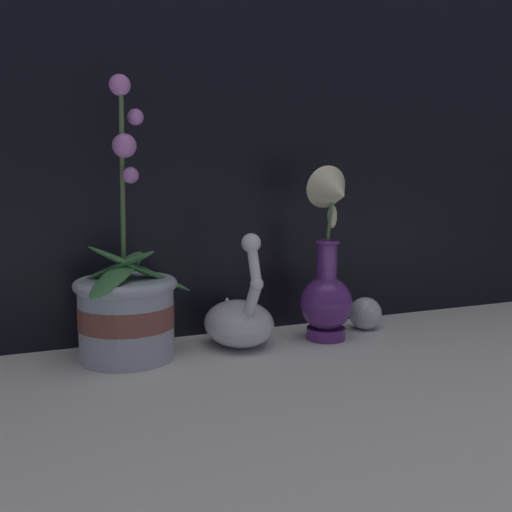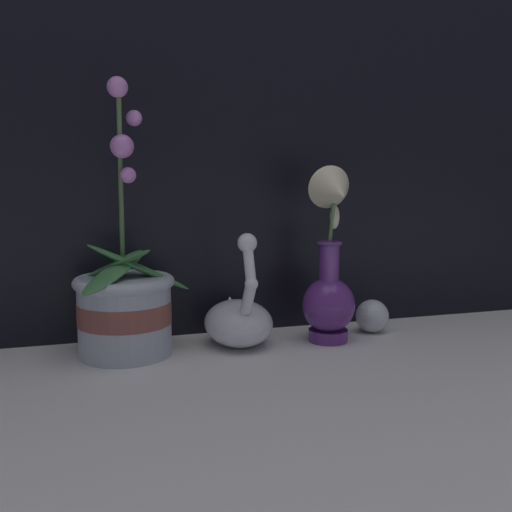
% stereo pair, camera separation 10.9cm
% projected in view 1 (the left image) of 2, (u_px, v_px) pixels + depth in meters
% --- Properties ---
extents(ground_plane, '(2.80, 2.80, 0.00)m').
position_uv_depth(ground_plane, '(268.00, 361.00, 1.01)').
color(ground_plane, silver).
extents(window_backdrop, '(2.80, 0.03, 1.20)m').
position_uv_depth(window_backdrop, '(223.00, 21.00, 1.13)').
color(window_backdrop, black).
rests_on(window_backdrop, ground_plane).
extents(orchid_potted_plant, '(0.22, 0.21, 0.47)m').
position_uv_depth(orchid_potted_plant, '(126.00, 307.00, 1.01)').
color(orchid_potted_plant, '#B2BCCC').
rests_on(orchid_potted_plant, ground_plane).
extents(swan_figurine, '(0.12, 0.19, 0.21)m').
position_uv_depth(swan_figurine, '(238.00, 319.00, 1.10)').
color(swan_figurine, white).
rests_on(swan_figurine, ground_plane).
extents(blue_vase, '(0.10, 0.12, 0.33)m').
position_uv_depth(blue_vase, '(329.00, 273.00, 1.12)').
color(blue_vase, '#602D7F').
rests_on(blue_vase, ground_plane).
extents(glass_sphere, '(0.07, 0.07, 0.07)m').
position_uv_depth(glass_sphere, '(365.00, 313.00, 1.21)').
color(glass_sphere, silver).
rests_on(glass_sphere, ground_plane).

